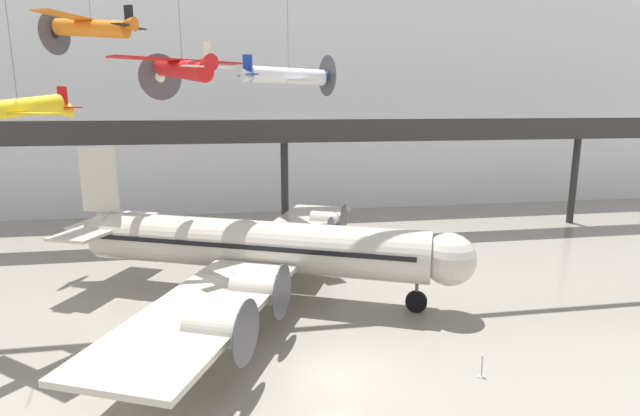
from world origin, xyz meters
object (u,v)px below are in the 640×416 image
Objects in this scene: suspended_plane_white_twin at (288,76)px; suspended_plane_yellow_lowwing at (18,108)px; suspended_plane_orange_highwing at (92,27)px; airliner_silver_main at (252,246)px; stanchion_barrier at (482,370)px; suspended_plane_red_highwing at (182,68)px.

suspended_plane_white_twin is 20.49m from suspended_plane_yellow_lowwing.
airliner_silver_main is at bearing 167.68° from suspended_plane_orange_highwing.
suspended_plane_yellow_lowwing is at bearing 112.68° from suspended_plane_orange_highwing.
stanchion_barrier is at bearing 110.83° from suspended_plane_yellow_lowwing.
airliner_silver_main is 19.49m from suspended_plane_orange_highwing.
airliner_silver_main is 3.38× the size of suspended_plane_white_twin.
suspended_plane_red_highwing reaches higher than airliner_silver_main.
stanchion_barrier is at bearing 161.09° from suspended_plane_orange_highwing.
suspended_plane_orange_highwing is 0.81× the size of suspended_plane_yellow_lowwing.
suspended_plane_orange_highwing is 7.73× the size of stanchion_barrier.
suspended_plane_yellow_lowwing is 9.51× the size of stanchion_barrier.
airliner_silver_main is 11.69m from suspended_plane_red_highwing.
suspended_plane_white_twin is at bearing 93.37° from airliner_silver_main.
stanchion_barrier is (21.14, -6.98, -11.89)m from suspended_plane_yellow_lowwing.
suspended_plane_red_highwing is at bearing -160.91° from airliner_silver_main.
airliner_silver_main is at bearing 152.50° from suspended_plane_yellow_lowwing.
suspended_plane_yellow_lowwing is (-0.49, -12.82, -5.45)m from suspended_plane_orange_highwing.
suspended_plane_red_highwing is (7.29, 5.10, 2.24)m from suspended_plane_yellow_lowwing.
suspended_plane_red_highwing is at bearing 164.09° from suspended_plane_yellow_lowwing.
suspended_plane_yellow_lowwing is 25.24m from stanchion_barrier.
suspended_plane_red_highwing is (-3.79, 0.31, 11.06)m from airliner_silver_main.
suspended_plane_white_twin is at bearing -149.47° from suspended_plane_orange_highwing.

